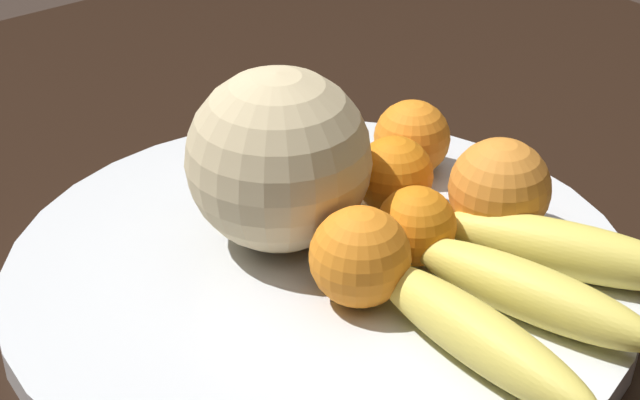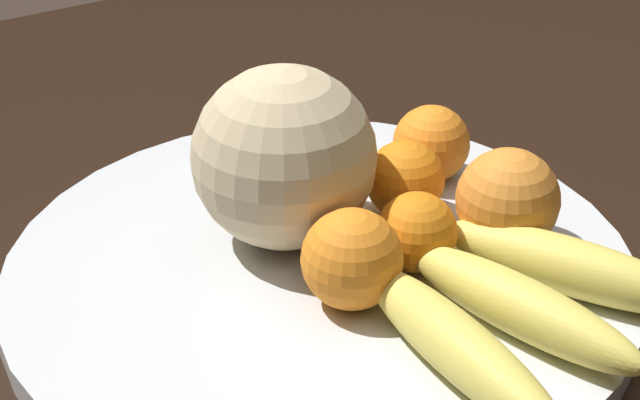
# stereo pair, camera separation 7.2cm
# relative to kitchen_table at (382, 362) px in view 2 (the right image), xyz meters

# --- Properties ---
(kitchen_table) EXTENTS (1.25, 1.17, 0.73)m
(kitchen_table) POSITION_rel_kitchen_table_xyz_m (0.00, 0.00, 0.00)
(kitchen_table) COLOR black
(kitchen_table) RESTS_ON ground_plane
(fruit_bowl) EXTENTS (0.44, 0.44, 0.02)m
(fruit_bowl) POSITION_rel_kitchen_table_xyz_m (0.01, 0.05, 0.10)
(fruit_bowl) COLOR silver
(fruit_bowl) RESTS_ON kitchen_table
(melon) EXTENTS (0.13, 0.13, 0.13)m
(melon) POSITION_rel_kitchen_table_xyz_m (0.05, 0.06, 0.17)
(melon) COLOR beige
(melon) RESTS_ON fruit_bowl
(banana_bunch) EXTENTS (0.21, 0.19, 0.04)m
(banana_bunch) POSITION_rel_kitchen_table_xyz_m (-0.12, -0.01, 0.13)
(banana_bunch) COLOR #473819
(banana_bunch) RESTS_ON fruit_bowl
(orange_front_left) EXTENTS (0.06, 0.06, 0.06)m
(orange_front_left) POSITION_rel_kitchen_table_xyz_m (0.03, -0.03, 0.14)
(orange_front_left) COLOR orange
(orange_front_left) RESTS_ON fruit_bowl
(orange_front_right) EXTENTS (0.07, 0.07, 0.07)m
(orange_front_right) POSITION_rel_kitchen_table_xyz_m (-0.05, -0.07, 0.15)
(orange_front_right) COLOR orange
(orange_front_right) RESTS_ON fruit_bowl
(orange_mid_center) EXTENTS (0.06, 0.06, 0.06)m
(orange_mid_center) POSITION_rel_kitchen_table_xyz_m (0.06, -0.08, 0.14)
(orange_mid_center) COLOR orange
(orange_mid_center) RESTS_ON fruit_bowl
(orange_back_left) EXTENTS (0.06, 0.06, 0.06)m
(orange_back_left) POSITION_rel_kitchen_table_xyz_m (-0.03, 0.00, 0.14)
(orange_back_left) COLOR orange
(orange_back_left) RESTS_ON fruit_bowl
(orange_back_right) EXTENTS (0.07, 0.07, 0.07)m
(orange_back_right) POSITION_rel_kitchen_table_xyz_m (-0.05, 0.06, 0.14)
(orange_back_right) COLOR orange
(orange_back_right) RESTS_ON fruit_bowl
(produce_tag) EXTENTS (0.07, 0.06, 0.00)m
(produce_tag) POSITION_rel_kitchen_table_xyz_m (-0.03, -0.03, 0.11)
(produce_tag) COLOR white
(produce_tag) RESTS_ON fruit_bowl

